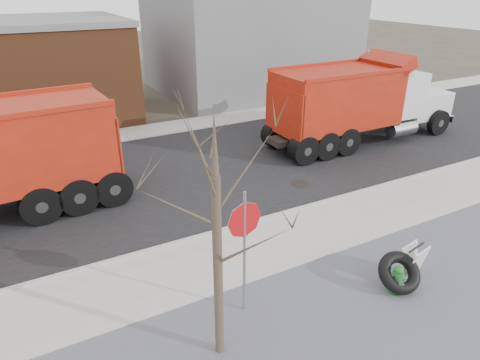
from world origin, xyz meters
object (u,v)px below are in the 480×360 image
sandwich_board (414,262)px  dump_truck_red_a (359,100)px  stop_sign (244,234)px  fire_hydrant (397,280)px  truck_tire (399,273)px

sandwich_board → dump_truck_red_a: (5.83, 8.64, 1.52)m
sandwich_board → dump_truck_red_a: size_ratio=0.09×
sandwich_board → stop_sign: bearing=156.3°
fire_hydrant → truck_tire: 0.21m
fire_hydrant → sandwich_board: bearing=35.9°
truck_tire → stop_sign: size_ratio=0.41×
stop_sign → dump_truck_red_a: size_ratio=0.31×
sandwich_board → dump_truck_red_a: dump_truck_red_a is taller
truck_tire → dump_truck_red_a: size_ratio=0.13×
truck_tire → sandwich_board: sandwich_board is taller
fire_hydrant → sandwich_board: (0.79, 0.23, 0.13)m
stop_sign → sandwich_board: stop_sign is taller
stop_sign → dump_truck_red_a: (10.21, 7.64, -0.06)m
truck_tire → sandwich_board: (0.65, 0.13, 0.01)m
truck_tire → dump_truck_red_a: 11.02m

